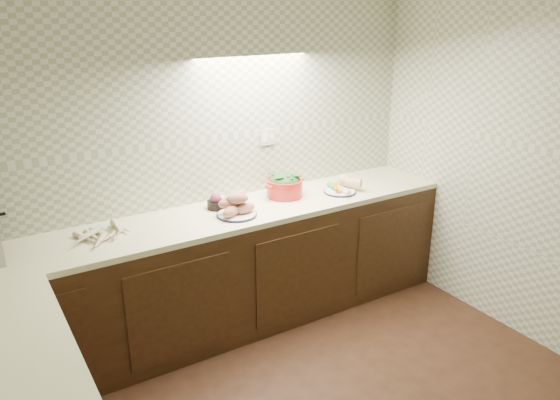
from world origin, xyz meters
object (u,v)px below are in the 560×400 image
onion_bowl (217,202)px  dutch_oven (285,185)px  parsnip_pile (103,235)px  veg_plate (342,185)px  sweet_potato_plate (236,206)px

onion_bowl → dutch_oven: size_ratio=0.45×
parsnip_pile → veg_plate: bearing=-1.2°
parsnip_pile → sweet_potato_plate: (0.89, -0.07, 0.04)m
onion_bowl → dutch_oven: 0.54m
sweet_potato_plate → dutch_oven: bearing=17.0°
dutch_oven → veg_plate: bearing=-23.3°
parsnip_pile → onion_bowl: bearing=8.1°
parsnip_pile → onion_bowl: onion_bowl is taller
onion_bowl → dutch_oven: dutch_oven is taller
veg_plate → parsnip_pile: bearing=178.8°
parsnip_pile → sweet_potato_plate: bearing=-4.6°
onion_bowl → veg_plate: 1.00m
dutch_oven → sweet_potato_plate: bearing=-171.7°
veg_plate → sweet_potato_plate: bearing=-178.0°
parsnip_pile → veg_plate: size_ratio=1.19×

